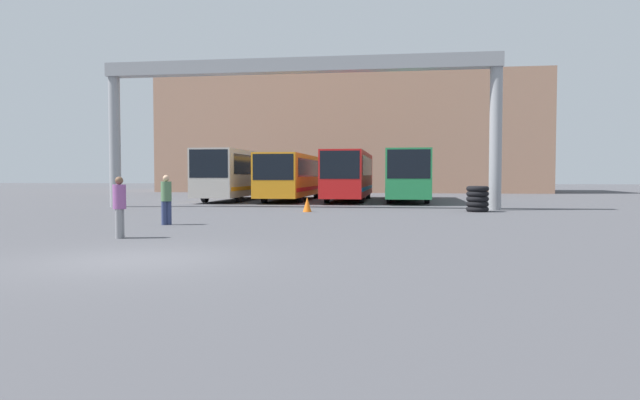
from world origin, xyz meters
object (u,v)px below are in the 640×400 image
at_px(bus_slot_2, 349,173).
at_px(tire_stack, 477,199).
at_px(traffic_cone, 307,204).
at_px(bus_slot_0, 236,172).
at_px(bus_slot_1, 292,175).
at_px(bus_slot_3, 407,173).
at_px(pedestrian_mid_right, 166,198).
at_px(pedestrian_near_right, 119,206).

height_order(bus_slot_2, tire_stack, bus_slot_2).
height_order(traffic_cone, tire_stack, tire_stack).
xyz_separation_m(bus_slot_0, bus_slot_1, (3.84, 0.22, -0.16)).
distance_m(bus_slot_0, bus_slot_2, 7.68).
bearing_deg(bus_slot_3, bus_slot_2, -177.37).
relative_size(bus_slot_2, bus_slot_3, 0.97).
xyz_separation_m(bus_slot_3, pedestrian_mid_right, (-8.41, -19.43, -0.95)).
relative_size(bus_slot_1, tire_stack, 9.75).
bearing_deg(traffic_cone, pedestrian_near_right, -105.62).
distance_m(bus_slot_2, traffic_cone, 11.90).
bearing_deg(bus_slot_1, pedestrian_near_right, -90.74).
xyz_separation_m(bus_slot_2, pedestrian_near_right, (-4.14, -23.38, -0.95)).
bearing_deg(bus_slot_0, bus_slot_2, 2.90).
bearing_deg(bus_slot_3, pedestrian_mid_right, -113.41).
height_order(pedestrian_mid_right, pedestrian_near_right, pedestrian_mid_right).
bearing_deg(pedestrian_near_right, bus_slot_3, 154.74).
relative_size(pedestrian_mid_right, traffic_cone, 2.47).
distance_m(bus_slot_0, bus_slot_3, 11.52).
distance_m(traffic_cone, tire_stack, 7.97).
bearing_deg(pedestrian_mid_right, bus_slot_0, -120.31).
height_order(pedestrian_near_right, tire_stack, pedestrian_near_right).
height_order(bus_slot_1, bus_slot_3, bus_slot_3).
relative_size(bus_slot_3, pedestrian_mid_right, 7.22).
xyz_separation_m(bus_slot_1, tire_stack, (10.81, -10.36, -1.15)).
height_order(bus_slot_1, pedestrian_mid_right, bus_slot_1).
distance_m(bus_slot_2, pedestrian_mid_right, 19.81).
distance_m(pedestrian_near_right, traffic_cone, 12.06).
relative_size(bus_slot_2, tire_stack, 10.03).
xyz_separation_m(bus_slot_1, pedestrian_mid_right, (-0.74, -19.08, -0.84)).
xyz_separation_m(bus_slot_0, bus_slot_3, (11.51, 0.56, -0.04)).
bearing_deg(tire_stack, bus_slot_3, 106.34).
xyz_separation_m(bus_slot_1, pedestrian_near_right, (-0.30, -23.22, -0.86)).
height_order(bus_slot_1, traffic_cone, bus_slot_1).
bearing_deg(traffic_cone, bus_slot_3, 68.42).
bearing_deg(tire_stack, bus_slot_2, 123.53).
height_order(pedestrian_mid_right, tire_stack, pedestrian_mid_right).
relative_size(bus_slot_2, traffic_cone, 17.35).
height_order(bus_slot_2, pedestrian_mid_right, bus_slot_2).
height_order(pedestrian_near_right, traffic_cone, pedestrian_near_right).
relative_size(pedestrian_mid_right, tire_stack, 1.43).
bearing_deg(traffic_cone, bus_slot_2, 85.67).
height_order(bus_slot_0, bus_slot_3, bus_slot_0).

